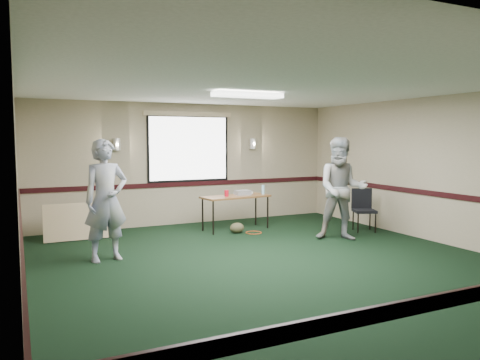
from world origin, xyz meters
name	(u,v)px	position (x,y,z in m)	size (l,w,h in m)	color
ground	(277,266)	(0.00, 0.00, 0.00)	(8.00, 8.00, 0.00)	black
room_shell	(221,157)	(0.00, 2.12, 1.58)	(8.00, 8.02, 8.00)	tan
folding_table	(236,198)	(0.64, 2.84, 0.67)	(1.50, 0.73, 0.72)	brown
projector	(243,193)	(0.83, 2.89, 0.77)	(0.30, 0.25, 0.10)	#9C9DA4
game_console	(247,193)	(0.99, 3.00, 0.75)	(0.20, 0.16, 0.05)	white
red_cup	(227,193)	(0.41, 2.82, 0.79)	(0.09, 0.09, 0.13)	red
water_bottle	(263,190)	(1.28, 2.83, 0.82)	(0.06, 0.06, 0.20)	#95DCF4
duffel_bag	(237,228)	(0.50, 2.49, 0.11)	(0.30, 0.23, 0.21)	#3F3624
cable_coil	(254,233)	(0.81, 2.35, 0.01)	(0.33, 0.33, 0.02)	#B44316
folded_table	(82,221)	(-2.43, 3.22, 0.35)	(1.37, 0.06, 0.71)	tan
conference_chair	(363,206)	(3.00, 1.61, 0.51)	(0.57, 0.58, 0.88)	black
person_left	(106,200)	(-2.26, 1.43, 0.96)	(0.70, 0.46, 1.91)	#424E91
person_right	(342,189)	(2.02, 1.07, 0.97)	(0.94, 0.74, 1.94)	#7191AF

